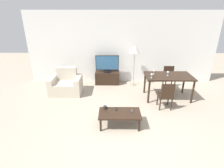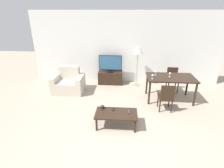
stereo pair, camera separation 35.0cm
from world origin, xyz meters
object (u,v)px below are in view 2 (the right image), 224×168
Objects in this scene: tv at (110,64)px; wine_glass_center at (156,72)px; tv_stand at (110,77)px; dining_table at (171,80)px; coffee_table at (116,114)px; cup_white_near at (102,107)px; dining_chair_far at (172,78)px; remote_primary at (113,109)px; remote_secondary at (129,112)px; wine_glass_left at (153,76)px; dining_chair_near at (166,96)px; floor_lamp at (138,51)px; armchair at (69,84)px; wine_glass_right at (170,74)px.

tv reaches higher than wine_glass_center.
tv_stand is 2.38m from dining_table.
cup_white_near is (-0.36, 0.19, 0.08)m from coffee_table.
dining_chair_far is at bearing 43.47° from cup_white_near.
tv reaches higher than remote_primary.
wine_glass_left reaches higher than remote_secondary.
remote_primary is 1.67m from wine_glass_left.
dining_chair_near is 5.53× the size of remote_secondary.
tv is (0.00, -0.00, 0.56)m from tv_stand.
wine_glass_left is (1.00, 1.33, 0.55)m from coffee_table.
wine_glass_left is at bearing -73.83° from floor_lamp.
wine_glass_center is at bearing 55.74° from coffee_table.
dining_chair_far is (2.25, -0.48, 0.22)m from tv_stand.
remote_secondary is at bearing -131.14° from dining_table.
wine_glass_left is (1.39, -1.44, 0.07)m from tv.
dining_chair_near is 1.57m from remote_primary.
cup_white_near is at bearing -159.69° from dining_chair_near.
floor_lamp is at bearing 111.59° from dining_chair_near.
wine_glass_center is at bearing 164.39° from dining_table.
wine_glass_center is at bearing 62.39° from remote_secondary.
remote_primary is at bearing -155.14° from dining_chair_near.
wine_glass_right is (3.34, -0.34, 0.58)m from armchair.
wine_glass_left reaches higher than dining_chair_far.
wine_glass_left reaches higher than remote_primary.
dining_chair_far reaches higher than cup_white_near.
dining_table is 1.76× the size of dining_chair_far.
dining_table reaches higher than remote_secondary.
wine_glass_left is at bearing -45.98° from tv_stand.
cup_white_near is 2.40m from wine_glass_right.
dining_table is 1.76× the size of dining_chair_near.
remote_primary reaches higher than coffee_table.
armchair is at bearing 138.94° from remote_secondary.
remote_primary is (-1.68, -1.40, -0.31)m from dining_table.
wine_glass_right is (1.95, -1.22, 0.07)m from tv.
dining_chair_near is 0.86m from wine_glass_right.
wine_glass_center is at bearing 162.00° from wine_glass_right.
armchair is at bearing -162.51° from floor_lamp.
cup_white_near is at bearing -89.34° from tv.
cup_white_near is at bearing -136.53° from dining_chair_far.
remote_secondary is 0.67m from cup_white_near.
dining_chair_near is at bearing 20.31° from cup_white_near.
wine_glass_right is at bearing -5.85° from armchair.
dining_chair_far is 3.05m from cup_white_near.
coffee_table is (1.79, -1.89, 0.02)m from armchair.
remote_primary is at bearing -83.25° from tv_stand.
floor_lamp is at bearing 130.35° from wine_glass_right.
dining_table is 9.72× the size of remote_secondary.
dining_chair_far is at bearing 48.41° from wine_glass_left.
tv is at bearing 131.66° from dining_chair_near.
tv_stand is 0.61× the size of floor_lamp.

